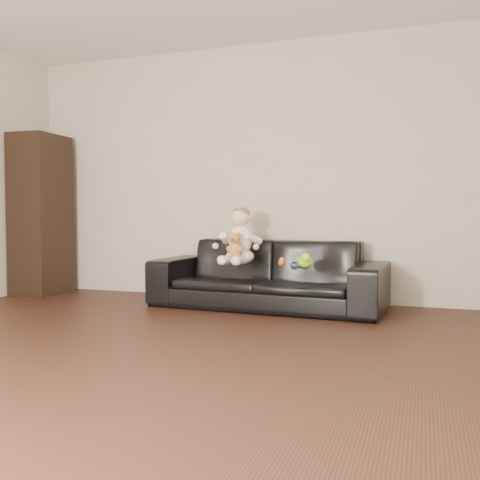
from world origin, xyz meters
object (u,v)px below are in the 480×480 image
at_px(cabinet, 41,215).
at_px(toy_rattle, 282,263).
at_px(toy_green, 305,261).
at_px(sofa, 267,274).
at_px(teddy_bear, 235,246).
at_px(toy_blue_disc, 296,265).
at_px(baby, 239,239).

relative_size(cabinet, toy_rattle, 25.73).
bearing_deg(toy_green, toy_rattle, 165.40).
distance_m(toy_green, toy_rattle, 0.23).
xyz_separation_m(sofa, toy_rattle, (0.20, -0.22, 0.13)).
height_order(sofa, teddy_bear, teddy_bear).
distance_m(cabinet, toy_rattle, 2.83).
bearing_deg(teddy_bear, sofa, 57.95).
height_order(sofa, toy_green, sofa).
bearing_deg(toy_blue_disc, cabinet, 176.85).
distance_m(sofa, cabinet, 2.64).
height_order(cabinet, toy_rattle, cabinet).
bearing_deg(sofa, baby, -149.80).
bearing_deg(sofa, toy_rattle, -44.88).
relative_size(sofa, toy_rattle, 31.80).
distance_m(sofa, toy_rattle, 0.32).
relative_size(baby, toy_blue_disc, 5.14).
xyz_separation_m(teddy_bear, toy_green, (0.64, -0.00, -0.12)).
bearing_deg(baby, teddy_bear, -76.35).
height_order(baby, toy_rattle, baby).
xyz_separation_m(cabinet, toy_green, (3.00, -0.33, -0.40)).
height_order(toy_rattle, toy_blue_disc, toy_rattle).
height_order(cabinet, toy_blue_disc, cabinet).
bearing_deg(baby, toy_blue_disc, 11.11).
height_order(baby, toy_green, baby).
xyz_separation_m(cabinet, teddy_bear, (2.36, -0.33, -0.28)).
bearing_deg(toy_rattle, toy_green, -14.60).
relative_size(teddy_bear, toy_green, 1.47).
xyz_separation_m(toy_green, toy_blue_disc, (-0.12, 0.17, -0.05)).
height_order(sofa, baby, baby).
height_order(teddy_bear, toy_blue_disc, teddy_bear).
distance_m(cabinet, toy_green, 3.05).
bearing_deg(toy_rattle, baby, 166.37).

